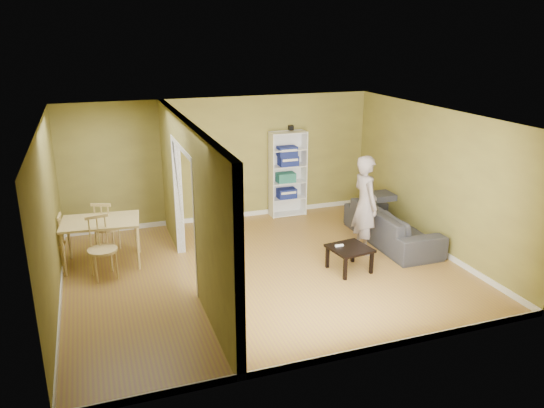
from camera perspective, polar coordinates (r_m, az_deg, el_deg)
The scene contains 16 objects.
room_shell at distance 8.59m, azimuth -0.82°, elevation 0.74°, with size 6.50×6.50×6.50m.
partition at distance 8.31m, azimuth -8.69°, elevation -0.09°, with size 0.22×5.50×2.60m, color olive, non-canonical shape.
wall_speaker at distance 11.41m, azimuth 2.06°, elevation 8.20°, with size 0.10×0.10×0.10m, color black.
sofa at distance 10.34m, azimuth 12.80°, elevation -1.69°, with size 0.99×2.32×0.88m, color #25252A.
person at distance 9.60m, azimuth 10.04°, elevation 0.82°, with size 0.60×0.77×2.12m, color slate.
bookshelf at distance 11.50m, azimuth 1.62°, elevation 3.30°, with size 0.78×0.34×1.85m.
paper_box_navy_a at distance 11.57m, azimuth 1.58°, elevation 1.18°, with size 0.40×0.26×0.21m, color #101D4B.
paper_box_teal at distance 11.46m, azimuth 1.49°, elevation 2.88°, with size 0.39×0.25×0.20m, color #106351.
paper_box_navy_b at distance 11.38m, azimuth 1.75°, elevation 4.68°, with size 0.41×0.27×0.21m, color navy.
paper_box_navy_c at distance 11.33m, azimuth 1.63°, elevation 5.69°, with size 0.41×0.26×0.21m, color #1D2348.
coffee_table at distance 9.01m, azimuth 8.35°, elevation -5.01°, with size 0.63×0.63×0.42m.
game_controller at distance 9.00m, azimuth 7.24°, elevation -4.45°, with size 0.15×0.04×0.03m, color white.
dining_table at distance 9.49m, azimuth -17.96°, elevation -2.14°, with size 1.28×0.86×0.80m.
chair_left at distance 9.67m, azimuth -22.62°, elevation -3.84°, with size 0.44×0.44×0.96m, color tan, non-canonical shape.
chair_near at distance 9.02m, azimuth -17.79°, elevation -4.57°, with size 0.48×0.48×1.04m, color tan, non-canonical shape.
chair_far at distance 10.07m, azimuth -17.36°, elevation -2.30°, with size 0.45×0.45×0.99m, color tan, non-canonical shape.
Camera 1 is at (-2.59, -7.78, 3.88)m, focal length 35.00 mm.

